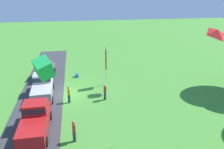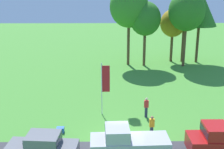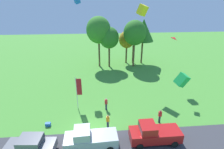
% 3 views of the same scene
% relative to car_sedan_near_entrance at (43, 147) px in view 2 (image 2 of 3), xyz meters
% --- Properties ---
extents(ground_plane, '(120.00, 120.00, 0.00)m').
position_rel_car_sedan_near_entrance_xyz_m(ground_plane, '(5.29, 2.71, -1.04)').
color(ground_plane, '#478E33').
extents(car_sedan_near_entrance, '(4.53, 2.23, 1.84)m').
position_rel_car_sedan_near_entrance_xyz_m(car_sedan_near_entrance, '(0.00, 0.00, 0.00)').
color(car_sedan_near_entrance, slate).
rests_on(car_sedan_near_entrance, ground).
extents(car_pickup_far_end, '(5.08, 2.22, 2.14)m').
position_rel_car_sedan_near_entrance_xyz_m(car_pickup_far_end, '(5.25, 0.35, 0.07)').
color(car_pickup_far_end, '#B7B7BC').
rests_on(car_pickup_far_end, ground).
extents(car_pickup_by_flagpole, '(5.00, 2.05, 2.14)m').
position_rel_car_sedan_near_entrance_xyz_m(car_pickup_by_flagpole, '(11.52, 0.52, 0.07)').
color(car_pickup_by_flagpole, red).
rests_on(car_pickup_by_flagpole, ground).
extents(person_watching_sky, '(0.36, 0.24, 1.71)m').
position_rel_car_sedan_near_entrance_xyz_m(person_watching_sky, '(7.21, 2.99, -0.16)').
color(person_watching_sky, '#2D334C').
rests_on(person_watching_sky, ground).
extents(person_on_lawn, '(0.36, 0.24, 1.71)m').
position_rel_car_sedan_near_entrance_xyz_m(person_on_lawn, '(7.22, 6.50, -0.16)').
color(person_on_lawn, '#2D334C').
rests_on(person_on_lawn, ground).
extents(tree_right_of_center, '(4.89, 4.89, 10.32)m').
position_rel_car_sedan_near_entrance_xyz_m(tree_right_of_center, '(6.73, 22.96, 6.57)').
color(tree_right_of_center, brown).
rests_on(tree_right_of_center, ground).
extents(tree_left_of_center, '(3.94, 3.94, 8.32)m').
position_rel_car_sedan_near_entrance_xyz_m(tree_left_of_center, '(8.80, 22.50, 5.08)').
color(tree_left_of_center, brown).
rests_on(tree_left_of_center, ground).
extents(tree_far_right, '(3.38, 3.38, 7.13)m').
position_rel_car_sedan_near_entrance_xyz_m(tree_far_right, '(12.77, 24.62, 4.19)').
color(tree_far_right, brown).
rests_on(tree_far_right, ground).
extents(tree_lone_near, '(4.55, 4.55, 9.61)m').
position_rel_car_sedan_near_entrance_xyz_m(tree_lone_near, '(13.92, 22.18, 6.04)').
color(tree_lone_near, brown).
rests_on(tree_lone_near, ground).
extents(tree_far_left, '(4.38, 4.38, 9.25)m').
position_rel_car_sedan_near_entrance_xyz_m(tree_far_left, '(14.27, 24.45, 5.99)').
color(tree_far_left, brown).
rests_on(tree_far_left, ground).
extents(tree_center_back, '(4.53, 4.53, 9.55)m').
position_rel_car_sedan_near_entrance_xyz_m(tree_center_back, '(16.15, 24.11, 6.22)').
color(tree_center_back, brown).
rests_on(tree_center_back, ground).
extents(flag_banner, '(0.71, 0.08, 4.52)m').
position_rel_car_sedan_near_entrance_xyz_m(flag_banner, '(3.78, 7.12, 1.82)').
color(flag_banner, silver).
rests_on(flag_banner, ground).
extents(cooler_box, '(0.56, 0.40, 0.40)m').
position_rel_car_sedan_near_entrance_xyz_m(cooler_box, '(0.49, 3.89, -0.84)').
color(cooler_box, blue).
rests_on(cooler_box, ground).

